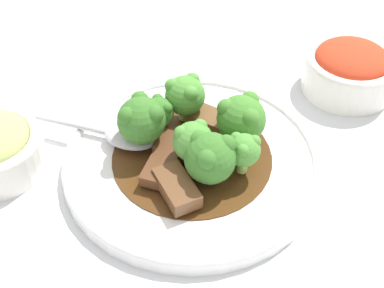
{
  "coord_description": "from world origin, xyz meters",
  "views": [
    {
      "loc": [
        -0.33,
        -0.23,
        0.42
      ],
      "look_at": [
        0.0,
        0.0,
        0.03
      ],
      "focal_mm": 50.0,
      "sensor_mm": 36.0,
      "label": 1
    }
  ],
  "objects_px": {
    "beef_strip_1": "(216,148)",
    "broccoli_floret_6": "(241,118)",
    "beef_strip_3": "(177,188)",
    "beef_strip_4": "(214,121)",
    "broccoli_floret_1": "(158,112)",
    "broccoli_floret_2": "(244,150)",
    "side_bowl_kimchi": "(350,69)",
    "broccoli_floret_4": "(141,120)",
    "broccoli_floret_0": "(185,95)",
    "broccoli_floret_5": "(210,157)",
    "broccoli_floret_3": "(193,141)",
    "main_plate": "(192,160)",
    "serving_spoon": "(113,132)",
    "beef_strip_2": "(184,143)",
    "beef_strip_0": "(161,167)"
  },
  "relations": [
    {
      "from": "beef_strip_2",
      "to": "broccoli_floret_0",
      "type": "relative_size",
      "value": 1.12
    },
    {
      "from": "broccoli_floret_4",
      "to": "side_bowl_kimchi",
      "type": "xyz_separation_m",
      "value": [
        0.24,
        -0.14,
        -0.02
      ]
    },
    {
      "from": "broccoli_floret_2",
      "to": "serving_spoon",
      "type": "bearing_deg",
      "value": 103.59
    },
    {
      "from": "beef_strip_3",
      "to": "broccoli_floret_5",
      "type": "bearing_deg",
      "value": -25.07
    },
    {
      "from": "broccoli_floret_2",
      "to": "broccoli_floret_4",
      "type": "xyz_separation_m",
      "value": [
        -0.03,
        0.11,
        0.01
      ]
    },
    {
      "from": "beef_strip_1",
      "to": "broccoli_floret_0",
      "type": "bearing_deg",
      "value": 64.68
    },
    {
      "from": "beef_strip_1",
      "to": "broccoli_floret_2",
      "type": "xyz_separation_m",
      "value": [
        -0.01,
        -0.04,
        0.02
      ]
    },
    {
      "from": "beef_strip_1",
      "to": "broccoli_floret_0",
      "type": "height_order",
      "value": "broccoli_floret_0"
    },
    {
      "from": "broccoli_floret_2",
      "to": "beef_strip_1",
      "type": "bearing_deg",
      "value": 78.3
    },
    {
      "from": "broccoli_floret_3",
      "to": "side_bowl_kimchi",
      "type": "height_order",
      "value": "broccoli_floret_3"
    },
    {
      "from": "beef_strip_1",
      "to": "beef_strip_2",
      "type": "xyz_separation_m",
      "value": [
        -0.01,
        0.03,
        0.0
      ]
    },
    {
      "from": "beef_strip_4",
      "to": "broccoli_floret_1",
      "type": "bearing_deg",
      "value": 129.21
    },
    {
      "from": "beef_strip_0",
      "to": "beef_strip_2",
      "type": "distance_m",
      "value": 0.04
    },
    {
      "from": "beef_strip_4",
      "to": "broccoli_floret_3",
      "type": "xyz_separation_m",
      "value": [
        -0.06,
        -0.01,
        0.03
      ]
    },
    {
      "from": "beef_strip_2",
      "to": "broccoli_floret_1",
      "type": "xyz_separation_m",
      "value": [
        0.01,
        0.04,
        0.02
      ]
    },
    {
      "from": "beef_strip_2",
      "to": "broccoli_floret_5",
      "type": "distance_m",
      "value": 0.06
    },
    {
      "from": "beef_strip_4",
      "to": "main_plate",
      "type": "bearing_deg",
      "value": -174.31
    },
    {
      "from": "broccoli_floret_5",
      "to": "broccoli_floret_0",
      "type": "bearing_deg",
      "value": 49.13
    },
    {
      "from": "main_plate",
      "to": "broccoli_floret_1",
      "type": "distance_m",
      "value": 0.06
    },
    {
      "from": "beef_strip_3",
      "to": "broccoli_floret_2",
      "type": "height_order",
      "value": "broccoli_floret_2"
    },
    {
      "from": "main_plate",
      "to": "beef_strip_2",
      "type": "relative_size",
      "value": 4.49
    },
    {
      "from": "broccoli_floret_0",
      "to": "side_bowl_kimchi",
      "type": "relative_size",
      "value": 0.48
    },
    {
      "from": "broccoli_floret_2",
      "to": "beef_strip_2",
      "type": "bearing_deg",
      "value": 94.58
    },
    {
      "from": "broccoli_floret_4",
      "to": "broccoli_floret_5",
      "type": "bearing_deg",
      "value": -91.19
    },
    {
      "from": "broccoli_floret_1",
      "to": "broccoli_floret_2",
      "type": "bearing_deg",
      "value": -91.64
    },
    {
      "from": "beef_strip_2",
      "to": "side_bowl_kimchi",
      "type": "height_order",
      "value": "side_bowl_kimchi"
    },
    {
      "from": "broccoli_floret_0",
      "to": "broccoli_floret_5",
      "type": "bearing_deg",
      "value": -130.87
    },
    {
      "from": "main_plate",
      "to": "broccoli_floret_1",
      "type": "relative_size",
      "value": 6.64
    },
    {
      "from": "broccoli_floret_5",
      "to": "side_bowl_kimchi",
      "type": "relative_size",
      "value": 0.49
    },
    {
      "from": "side_bowl_kimchi",
      "to": "broccoli_floret_4",
      "type": "bearing_deg",
      "value": 150.68
    },
    {
      "from": "beef_strip_1",
      "to": "broccoli_floret_1",
      "type": "relative_size",
      "value": 1.67
    },
    {
      "from": "main_plate",
      "to": "broccoli_floret_3",
      "type": "relative_size",
      "value": 5.18
    },
    {
      "from": "beef_strip_4",
      "to": "broccoli_floret_4",
      "type": "height_order",
      "value": "broccoli_floret_4"
    },
    {
      "from": "beef_strip_1",
      "to": "broccoli_floret_6",
      "type": "relative_size",
      "value": 1.25
    },
    {
      "from": "broccoli_floret_0",
      "to": "side_bowl_kimchi",
      "type": "distance_m",
      "value": 0.22
    },
    {
      "from": "beef_strip_2",
      "to": "broccoli_floret_6",
      "type": "relative_size",
      "value": 1.11
    },
    {
      "from": "beef_strip_0",
      "to": "beef_strip_1",
      "type": "distance_m",
      "value": 0.06
    },
    {
      "from": "serving_spoon",
      "to": "beef_strip_1",
      "type": "bearing_deg",
      "value": -68.37
    },
    {
      "from": "broccoli_floret_0",
      "to": "broccoli_floret_4",
      "type": "relative_size",
      "value": 0.91
    },
    {
      "from": "beef_strip_3",
      "to": "beef_strip_4",
      "type": "xyz_separation_m",
      "value": [
        0.1,
        0.02,
        -0.0
      ]
    },
    {
      "from": "broccoli_floret_1",
      "to": "broccoli_floret_5",
      "type": "relative_size",
      "value": 0.75
    },
    {
      "from": "beef_strip_1",
      "to": "broccoli_floret_5",
      "type": "relative_size",
      "value": 1.25
    },
    {
      "from": "beef_strip_0",
      "to": "side_bowl_kimchi",
      "type": "bearing_deg",
      "value": -20.13
    },
    {
      "from": "main_plate",
      "to": "broccoli_floret_5",
      "type": "distance_m",
      "value": 0.06
    },
    {
      "from": "broccoli_floret_5",
      "to": "broccoli_floret_3",
      "type": "bearing_deg",
      "value": 73.25
    },
    {
      "from": "beef_strip_3",
      "to": "beef_strip_4",
      "type": "relative_size",
      "value": 1.12
    },
    {
      "from": "beef_strip_0",
      "to": "broccoli_floret_6",
      "type": "height_order",
      "value": "broccoli_floret_6"
    },
    {
      "from": "main_plate",
      "to": "side_bowl_kimchi",
      "type": "bearing_deg",
      "value": -20.57
    },
    {
      "from": "broccoli_floret_4",
      "to": "broccoli_floret_6",
      "type": "bearing_deg",
      "value": -51.24
    },
    {
      "from": "broccoli_floret_3",
      "to": "broccoli_floret_5",
      "type": "bearing_deg",
      "value": -106.75
    }
  ]
}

